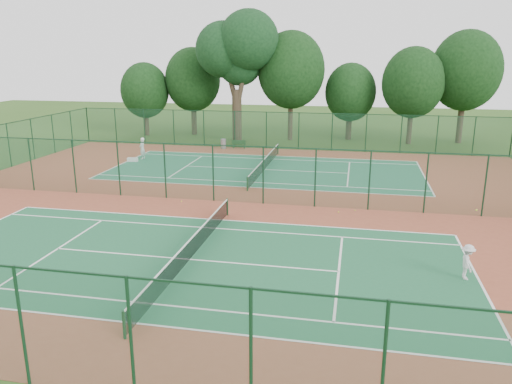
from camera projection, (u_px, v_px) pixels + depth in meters
The scene contains 19 objects.
ground at pixel (238, 202), 30.25m from camera, with size 120.00×120.00×0.00m, color #2B4D18.
red_pad at pixel (238, 202), 30.25m from camera, with size 40.00×36.00×0.01m, color brown.
court_near at pixel (190, 260), 21.75m from camera, with size 23.77×10.97×0.01m, color #1C5B37.
court_far at pixel (265, 170), 38.75m from camera, with size 23.77×10.97×0.01m, color #1F6445.
fence_north at pixel (282, 131), 46.79m from camera, with size 40.00×0.09×3.50m.
fence_south at pixel (75, 333), 12.78m from camera, with size 40.00×0.09×3.50m.
fence_divider at pixel (238, 174), 29.78m from camera, with size 40.00×0.09×3.50m.
tennis_net_near at pixel (190, 248), 21.60m from camera, with size 0.10×12.90×0.97m.
tennis_net_far at pixel (265, 163), 38.61m from camera, with size 0.10×12.90×0.97m.
player_near at pixel (467, 262), 19.68m from camera, with size 0.93×0.54×1.44m, color silver.
player_far at pixel (142, 148), 42.50m from camera, with size 0.67×0.44×1.83m, color silver.
trash_bin at pixel (223, 144), 47.33m from camera, with size 0.51×0.51×0.92m, color gray.
bench at pixel (239, 144), 47.45m from camera, with size 1.34×0.51×0.81m.
kit_bag at pixel (133, 160), 41.65m from camera, with size 0.87×0.33×0.33m, color silver.
stray_ball_a at pixel (355, 210), 28.51m from camera, with size 0.07×0.07×0.07m, color #B3C32D.
stray_ball_b at pixel (339, 212), 28.20m from camera, with size 0.08×0.08×0.08m, color #D1DB33.
stray_ball_c at pixel (181, 201), 30.26m from camera, with size 0.08×0.08×0.08m, color #EDF037.
big_tree at pixel (238, 49), 49.34m from camera, with size 8.44×6.18×12.97m.
evergreen_row at pixel (296, 139), 53.07m from camera, with size 39.00×5.00×12.00m, color black, non-canonical shape.
Camera 1 is at (6.80, -28.21, 8.64)m, focal length 35.00 mm.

